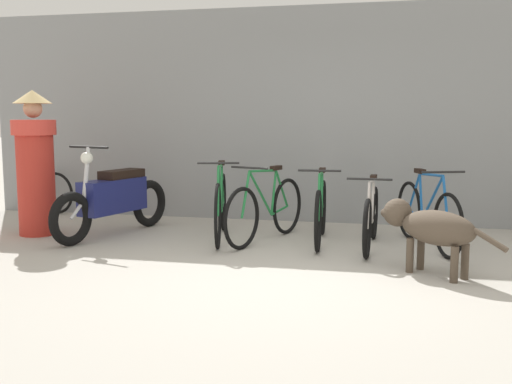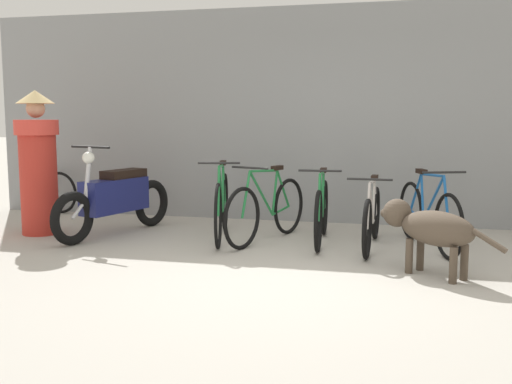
% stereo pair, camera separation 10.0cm
% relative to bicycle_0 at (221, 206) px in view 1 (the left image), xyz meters
% --- Properties ---
extents(ground_plane, '(60.00, 60.00, 0.00)m').
position_rel_bicycle_0_xyz_m(ground_plane, '(1.14, -1.48, -0.39)').
color(ground_plane, '#ADA89E').
extents(shop_wall_back, '(9.93, 0.20, 2.87)m').
position_rel_bicycle_0_xyz_m(shop_wall_back, '(1.14, 1.45, 1.05)').
color(shop_wall_back, gray).
rests_on(shop_wall_back, ground).
extents(bicycle_0, '(0.52, 1.75, 0.93)m').
position_rel_bicycle_0_xyz_m(bicycle_0, '(0.00, 0.00, 0.00)').
color(bicycle_0, black).
rests_on(bicycle_0, ground).
extents(bicycle_1, '(0.63, 1.62, 0.89)m').
position_rel_bicycle_0_xyz_m(bicycle_1, '(0.54, -0.01, -0.02)').
color(bicycle_1, black).
rests_on(bicycle_1, ground).
extents(bicycle_2, '(0.46, 1.62, 0.86)m').
position_rel_bicycle_0_xyz_m(bicycle_2, '(1.16, 0.04, -0.03)').
color(bicycle_2, black).
rests_on(bicycle_2, ground).
extents(bicycle_3, '(0.46, 1.66, 0.80)m').
position_rel_bicycle_0_xyz_m(bicycle_3, '(1.73, -0.11, -0.06)').
color(bicycle_3, black).
rests_on(bicycle_3, ground).
extents(bicycle_4, '(0.65, 1.62, 0.88)m').
position_rel_bicycle_0_xyz_m(bicycle_4, '(2.32, 0.03, -0.02)').
color(bicycle_4, black).
rests_on(bicycle_4, ground).
extents(motorcycle, '(0.72, 1.91, 1.09)m').
position_rel_bicycle_0_xyz_m(motorcycle, '(-1.32, -0.08, 0.05)').
color(motorcycle, black).
rests_on(motorcycle, ground).
extents(stray_dog, '(1.08, 0.86, 0.66)m').
position_rel_bicycle_0_xyz_m(stray_dog, '(2.28, -1.10, 0.05)').
color(stray_dog, '#4C3F33').
rests_on(stray_dog, ground).
extents(person_in_robes, '(0.58, 0.58, 1.74)m').
position_rel_bicycle_0_xyz_m(person_in_robes, '(-2.24, -0.23, 0.50)').
color(person_in_robes, '#B72D23').
rests_on(person_in_robes, ground).
extents(spare_tire_right, '(0.61, 0.16, 0.62)m').
position_rel_bicycle_0_xyz_m(spare_tire_right, '(-2.85, 1.21, -0.08)').
color(spare_tire_right, black).
rests_on(spare_tire_right, ground).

